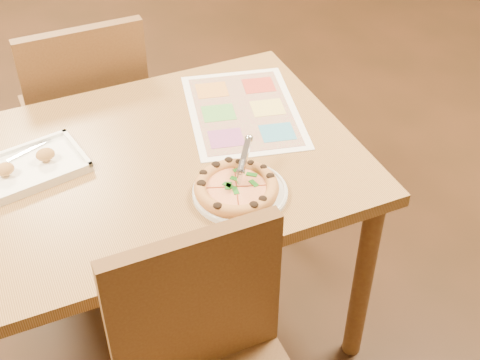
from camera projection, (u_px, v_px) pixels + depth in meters
name	position (u px, v px, depth m)	size (l,w,h in m)	color
dining_table	(133.00, 189.00, 1.93)	(1.30, 0.85, 0.72)	#9E743F
chair_far	(86.00, 103.00, 2.40)	(0.42, 0.42, 0.47)	brown
plate	(240.00, 192.00, 1.78)	(0.25, 0.25, 0.01)	silver
pizza	(236.00, 188.00, 1.76)	(0.23, 0.23, 0.03)	#DD924B
pizza_cutter	(244.00, 160.00, 1.77)	(0.09, 0.12, 0.08)	silver
appetizer_tray	(31.00, 168.00, 1.85)	(0.32, 0.24, 0.05)	white
menu	(243.00, 111.00, 2.08)	(0.33, 0.47, 0.01)	white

